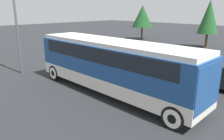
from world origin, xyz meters
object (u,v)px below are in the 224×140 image
object	(u,v)px
parked_car_mid	(221,77)
lamp_post	(16,22)
parked_car_near	(124,53)
tour_bus	(113,62)

from	to	relation	value
parked_car_mid	lamp_post	xyz separation A→B (m)	(-11.86, -7.30, 3.08)
lamp_post	parked_car_near	bearing A→B (deg)	74.79
parked_car_near	lamp_post	size ratio (longest dim) A/B	0.73
parked_car_near	lamp_post	world-z (taller)	lamp_post
parked_car_mid	lamp_post	world-z (taller)	lamp_post
parked_car_mid	parked_car_near	bearing A→B (deg)	170.58
parked_car_mid	lamp_post	size ratio (longest dim) A/B	0.79
parked_car_near	parked_car_mid	distance (m)	9.58
tour_bus	parked_car_near	distance (m)	8.70
tour_bus	parked_car_near	world-z (taller)	tour_bus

